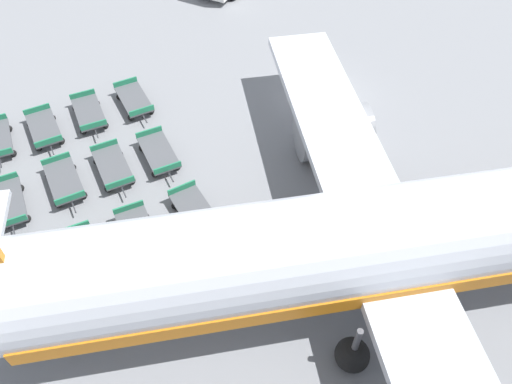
{
  "coord_description": "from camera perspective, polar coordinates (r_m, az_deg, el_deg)",
  "views": [
    {
      "loc": [
        22.02,
        -10.68,
        18.79
      ],
      "look_at": [
        8.46,
        -6.7,
        2.71
      ],
      "focal_mm": 35.0,
      "sensor_mm": 36.0,
      "label": 1
    }
  ],
  "objects": [
    {
      "name": "baggage_dolly_row_mid_a_col_b",
      "position": [
        26.63,
        -21.07,
        1.14
      ],
      "size": [
        3.85,
        2.03,
        0.92
      ],
      "color": "#515459",
      "rests_on": "ground_plane"
    },
    {
      "name": "ground_plane",
      "position": [
        30.85,
        7.67,
        10.7
      ],
      "size": [
        500.0,
        500.0,
        0.0
      ],
      "primitive_type": "plane",
      "color": "gray"
    },
    {
      "name": "airplane",
      "position": [
        19.84,
        17.22,
        -5.12
      ],
      "size": [
        30.94,
        37.91,
        13.37
      ],
      "color": "silver",
      "rests_on": "ground_plane"
    },
    {
      "name": "baggage_dolly_row_mid_b_col_c",
      "position": [
        23.39,
        -13.31,
        -4.73
      ],
      "size": [
        3.85,
        1.89,
        0.92
      ],
      "color": "#515459",
      "rests_on": "ground_plane"
    },
    {
      "name": "baggage_dolly_row_mid_a_col_c",
      "position": [
        23.36,
        -19.22,
        -6.96
      ],
      "size": [
        3.85,
        1.94,
        0.92
      ],
      "color": "#515459",
      "rests_on": "ground_plane"
    },
    {
      "name": "baggage_dolly_row_near_col_b",
      "position": [
        26.71,
        -26.46,
        -1.16
      ],
      "size": [
        3.85,
        1.92,
        0.92
      ],
      "color": "#515459",
      "rests_on": "ground_plane"
    },
    {
      "name": "baggage_dolly_row_far_col_a",
      "position": [
        30.45,
        -13.76,
        10.19
      ],
      "size": [
        3.85,
        2.03,
        0.92
      ],
      "color": "#515459",
      "rests_on": "ground_plane"
    },
    {
      "name": "baggage_dolly_row_mid_a_col_a",
      "position": [
        30.04,
        -23.06,
        6.68
      ],
      "size": [
        3.85,
        2.04,
        0.92
      ],
      "color": "#515459",
      "rests_on": "ground_plane"
    },
    {
      "name": "baggage_dolly_row_mid_b_col_b",
      "position": [
        26.56,
        -16.04,
        2.75
      ],
      "size": [
        3.85,
        1.98,
        0.92
      ],
      "color": "#515459",
      "rests_on": "ground_plane"
    },
    {
      "name": "baggage_dolly_row_mid_b_col_a",
      "position": [
        30.21,
        -18.54,
        8.55
      ],
      "size": [
        3.85,
        1.89,
        0.92
      ],
      "color": "#515459",
      "rests_on": "ground_plane"
    },
    {
      "name": "baggage_dolly_row_far_col_c",
      "position": [
        23.74,
        -6.91,
        -2.29
      ],
      "size": [
        3.85,
        2.15,
        0.92
      ],
      "color": "#515459",
      "rests_on": "ground_plane"
    },
    {
      "name": "baggage_dolly_row_far_col_b",
      "position": [
        26.74,
        -11.06,
        4.37
      ],
      "size": [
        3.85,
        1.95,
        0.92
      ],
      "color": "#515459",
      "rests_on": "ground_plane"
    },
    {
      "name": "baggage_dolly_row_near_col_c",
      "position": [
        23.69,
        -25.13,
        -8.81
      ],
      "size": [
        3.85,
        2.09,
        0.92
      ],
      "color": "#515459",
      "rests_on": "ground_plane"
    }
  ]
}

